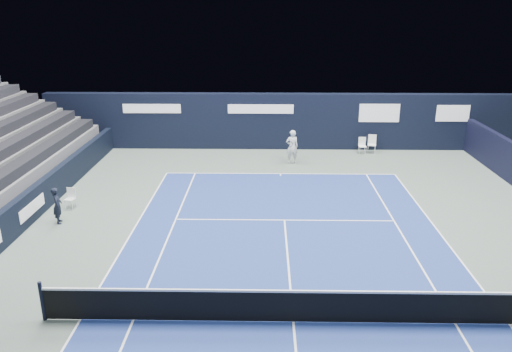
{
  "coord_description": "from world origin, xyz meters",
  "views": [
    {
      "loc": [
        -0.75,
        -10.85,
        7.67
      ],
      "look_at": [
        -1.1,
        7.74,
        1.3
      ],
      "focal_mm": 35.0,
      "sensor_mm": 36.0,
      "label": 1
    }
  ],
  "objects": [
    {
      "name": "line_judge_chair",
      "position": [
        -8.49,
        7.53,
        0.46
      ],
      "size": [
        0.41,
        0.4,
        0.81
      ],
      "rotation": [
        0.0,
        0.0,
        -0.16
      ],
      "color": "white",
      "rests_on": "ground"
    },
    {
      "name": "back_sponsor_wall",
      "position": [
        0.01,
        16.5,
        1.55
      ],
      "size": [
        26.0,
        0.63,
        3.1
      ],
      "color": "black",
      "rests_on": "ground"
    },
    {
      "name": "line_judge",
      "position": [
        -8.4,
        6.03,
        0.69
      ],
      "size": [
        0.47,
        0.58,
        1.39
      ],
      "primitive_type": "imported",
      "rotation": [
        0.0,
        0.0,
        1.89
      ],
      "color": "black",
      "rests_on": "ground"
    },
    {
      "name": "side_barrier_left",
      "position": [
        -9.5,
        5.97,
        0.6
      ],
      "size": [
        0.33,
        22.0,
        1.2
      ],
      "color": "black",
      "rests_on": "ground"
    },
    {
      "name": "folding_chair_back_a",
      "position": [
        4.56,
        15.57,
        0.59
      ],
      "size": [
        0.4,
        0.43,
        0.88
      ],
      "rotation": [
        0.0,
        0.0,
        0.03
      ],
      "color": "white",
      "rests_on": "ground"
    },
    {
      "name": "folding_chair_back_b",
      "position": [
        5.11,
        15.67,
        0.56
      ],
      "size": [
        0.51,
        0.5,
        0.99
      ],
      "rotation": [
        0.0,
        0.0,
        -0.2
      ],
      "color": "silver",
      "rests_on": "ground"
    },
    {
      "name": "court_markings",
      "position": [
        0.0,
        0.0,
        0.01
      ],
      "size": [
        11.03,
        23.83,
        0.0
      ],
      "color": "white",
      "rests_on": "court_surface"
    },
    {
      "name": "tennis_player",
      "position": [
        0.62,
        13.64,
        0.87
      ],
      "size": [
        0.7,
        0.88,
        1.74
      ],
      "color": "silver",
      "rests_on": "ground"
    },
    {
      "name": "court_surface",
      "position": [
        0.0,
        0.0,
        0.0
      ],
      "size": [
        10.97,
        23.77,
        0.01
      ],
      "primitive_type": "cube",
      "color": "navy",
      "rests_on": "ground"
    },
    {
      "name": "tennis_net",
      "position": [
        0.0,
        0.0,
        0.51
      ],
      "size": [
        12.9,
        0.1,
        1.1
      ],
      "color": "black",
      "rests_on": "ground"
    },
    {
      "name": "ground",
      "position": [
        0.0,
        2.0,
        0.0
      ],
      "size": [
        48.0,
        48.0,
        0.0
      ],
      "primitive_type": "plane",
      "color": "#4D5B52",
      "rests_on": "ground"
    }
  ]
}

